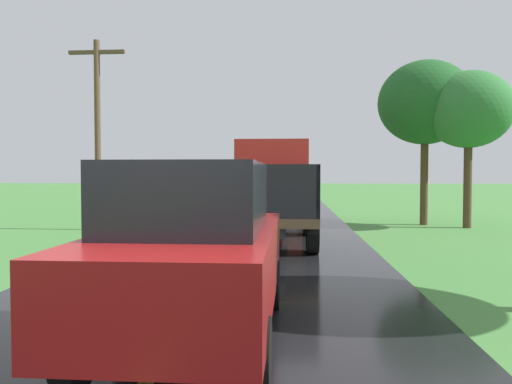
{
  "coord_description": "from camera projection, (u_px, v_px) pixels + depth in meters",
  "views": [
    {
      "loc": [
        1.25,
        -3.84,
        1.87
      ],
      "look_at": [
        0.26,
        9.22,
        1.4
      ],
      "focal_mm": 33.89,
      "sensor_mm": 36.0,
      "label": 1
    }
  ],
  "objects": [
    {
      "name": "banana_truck_near",
      "position": [
        270.0,
        189.0,
        13.35
      ],
      "size": [
        2.38,
        5.82,
        2.8
      ],
      "color": "#2D2D30",
      "rests_on": "road_surface"
    },
    {
      "name": "banana_truck_far",
      "position": [
        278.0,
        183.0,
        22.56
      ],
      "size": [
        2.38,
        5.82,
        2.8
      ],
      "color": "#2D2D30",
      "rests_on": "road_surface"
    },
    {
      "name": "utility_pole_roadside",
      "position": [
        98.0,
        128.0,
        16.27
      ],
      "size": [
        1.92,
        0.2,
        6.38
      ],
      "color": "brown",
      "rests_on": "ground"
    },
    {
      "name": "roadside_tree_mid_right",
      "position": [
        425.0,
        103.0,
        17.85
      ],
      "size": [
        3.43,
        3.43,
        6.08
      ],
      "color": "#4C3823",
      "rests_on": "ground"
    },
    {
      "name": "roadside_tree_far_left",
      "position": [
        469.0,
        110.0,
        16.82
      ],
      "size": [
        2.98,
        2.98,
        5.48
      ],
      "color": "#4C3823",
      "rests_on": "ground"
    },
    {
      "name": "following_car",
      "position": [
        195.0,
        249.0,
        5.17
      ],
      "size": [
        1.74,
        4.1,
        1.92
      ],
      "color": "maroon",
      "rests_on": "road_surface"
    }
  ]
}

